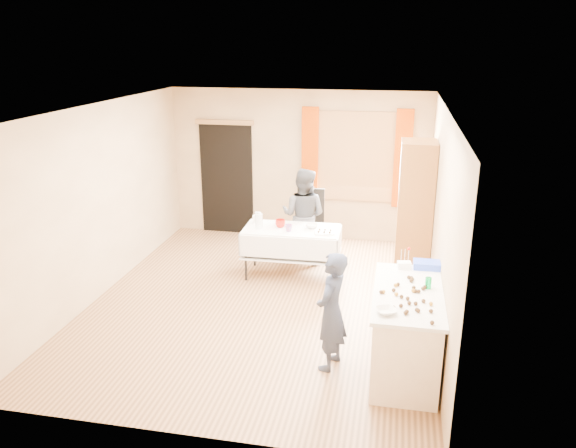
% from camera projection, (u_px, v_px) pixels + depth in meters
% --- Properties ---
extents(floor, '(4.50, 5.50, 0.02)m').
position_uv_depth(floor, '(262.00, 303.00, 7.63)').
color(floor, '#9E7047').
rests_on(floor, ground).
extents(ceiling, '(4.50, 5.50, 0.02)m').
position_uv_depth(ceiling, '(259.00, 108.00, 6.81)').
color(ceiling, white).
rests_on(ceiling, floor).
extents(wall_back, '(4.50, 0.02, 2.60)m').
position_uv_depth(wall_back, '(298.00, 165.00, 9.79)').
color(wall_back, tan).
rests_on(wall_back, floor).
extents(wall_front, '(4.50, 0.02, 2.60)m').
position_uv_depth(wall_front, '(180.00, 306.00, 4.65)').
color(wall_front, tan).
rests_on(wall_front, floor).
extents(wall_left, '(0.02, 5.50, 2.60)m').
position_uv_depth(wall_left, '(99.00, 201.00, 7.63)').
color(wall_left, tan).
rests_on(wall_left, floor).
extents(wall_right, '(0.02, 5.50, 2.60)m').
position_uv_depth(wall_right, '(441.00, 221.00, 6.80)').
color(wall_right, tan).
rests_on(wall_right, floor).
extents(window_frame, '(1.32, 0.06, 1.52)m').
position_uv_depth(window_frame, '(356.00, 157.00, 9.50)').
color(window_frame, olive).
rests_on(window_frame, wall_back).
extents(window_pane, '(1.20, 0.02, 1.40)m').
position_uv_depth(window_pane, '(356.00, 157.00, 9.49)').
color(window_pane, white).
rests_on(window_pane, wall_back).
extents(curtain_left, '(0.28, 0.06, 1.65)m').
position_uv_depth(curtain_left, '(310.00, 155.00, 9.60)').
color(curtain_left, '#AD3900').
rests_on(curtain_left, wall_back).
extents(curtain_right, '(0.28, 0.06, 1.65)m').
position_uv_depth(curtain_right, '(403.00, 159.00, 9.31)').
color(curtain_right, '#AD3900').
rests_on(curtain_right, wall_back).
extents(doorway, '(0.95, 0.04, 2.00)m').
position_uv_depth(doorway, '(227.00, 179.00, 10.09)').
color(doorway, black).
rests_on(doorway, floor).
extents(door_lintel, '(1.05, 0.06, 0.08)m').
position_uv_depth(door_lintel, '(224.00, 122.00, 9.74)').
color(door_lintel, olive).
rests_on(door_lintel, wall_back).
extents(cabinet, '(0.50, 0.60, 2.04)m').
position_uv_depth(cabinet, '(415.00, 211.00, 8.16)').
color(cabinet, brown).
rests_on(cabinet, floor).
extents(counter, '(0.71, 1.51, 0.91)m').
position_uv_depth(counter, '(405.00, 331.00, 5.96)').
color(counter, beige).
rests_on(counter, floor).
extents(party_table, '(1.45, 0.77, 0.75)m').
position_uv_depth(party_table, '(292.00, 248.00, 8.34)').
color(party_table, black).
rests_on(party_table, floor).
extents(chair, '(0.46, 0.46, 1.08)m').
position_uv_depth(chair, '(309.00, 236.00, 9.22)').
color(chair, black).
rests_on(chair, floor).
extents(girl, '(0.64, 0.55, 1.32)m').
position_uv_depth(girl, '(331.00, 311.00, 5.94)').
color(girl, '#222942').
rests_on(girl, floor).
extents(woman, '(0.96, 0.86, 1.51)m').
position_uv_depth(woman, '(303.00, 215.00, 8.83)').
color(woman, black).
rests_on(woman, floor).
extents(soda_can, '(0.07, 0.07, 0.12)m').
position_uv_depth(soda_can, '(428.00, 283.00, 5.88)').
color(soda_can, '#039D3E').
rests_on(soda_can, counter).
extents(mixing_bowl, '(0.34, 0.34, 0.05)m').
position_uv_depth(mixing_bowl, '(386.00, 311.00, 5.36)').
color(mixing_bowl, white).
rests_on(mixing_bowl, counter).
extents(foam_block, '(0.16, 0.12, 0.08)m').
position_uv_depth(foam_block, '(404.00, 265.00, 6.39)').
color(foam_block, white).
rests_on(foam_block, counter).
extents(blue_basket, '(0.31, 0.21, 0.08)m').
position_uv_depth(blue_basket, '(427.00, 265.00, 6.41)').
color(blue_basket, blue).
rests_on(blue_basket, counter).
extents(pitcher, '(0.14, 0.14, 0.22)m').
position_uv_depth(pitcher, '(259.00, 221.00, 8.23)').
color(pitcher, silver).
rests_on(pitcher, party_table).
extents(cup_red, '(0.23, 0.23, 0.12)m').
position_uv_depth(cup_red, '(280.00, 223.00, 8.29)').
color(cup_red, red).
rests_on(cup_red, party_table).
extents(cup_rainbow, '(0.17, 0.17, 0.10)m').
position_uv_depth(cup_rainbow, '(289.00, 228.00, 8.11)').
color(cup_rainbow, red).
rests_on(cup_rainbow, party_table).
extents(small_bowl, '(0.29, 0.29, 0.06)m').
position_uv_depth(small_bowl, '(312.00, 226.00, 8.27)').
color(small_bowl, white).
rests_on(small_bowl, party_table).
extents(pastry_tray, '(0.32, 0.26, 0.02)m').
position_uv_depth(pastry_tray, '(325.00, 233.00, 8.04)').
color(pastry_tray, white).
rests_on(pastry_tray, party_table).
extents(bottle, '(0.11, 0.11, 0.17)m').
position_uv_depth(bottle, '(256.00, 217.00, 8.49)').
color(bottle, white).
rests_on(bottle, party_table).
extents(cake_balls, '(0.54, 1.05, 0.04)m').
position_uv_depth(cake_balls, '(410.00, 295.00, 5.69)').
color(cake_balls, '#3F2314').
rests_on(cake_balls, counter).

